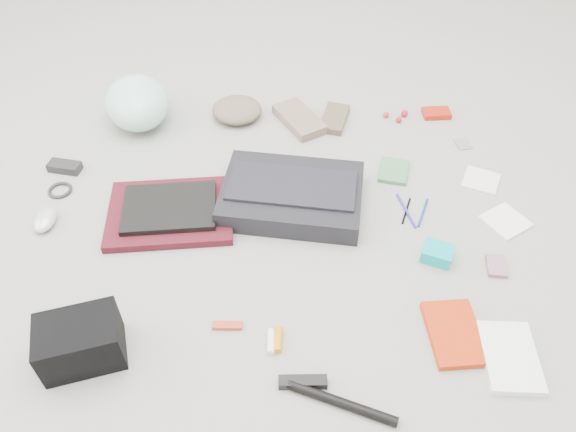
{
  "coord_description": "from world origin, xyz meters",
  "views": [
    {
      "loc": [
        -0.04,
        -1.22,
        1.3
      ],
      "look_at": [
        0.0,
        0.0,
        0.05
      ],
      "focal_mm": 35.0,
      "sensor_mm": 36.0,
      "label": 1
    }
  ],
  "objects_px": {
    "messenger_bag": "(292,196)",
    "laptop": "(169,207)",
    "book_red": "(454,333)",
    "camera_bag": "(80,342)",
    "bike_helmet": "(137,103)",
    "accordion_wallet": "(437,254)"
  },
  "relations": [
    {
      "from": "messenger_bag",
      "to": "laptop",
      "type": "relative_size",
      "value": 1.53
    },
    {
      "from": "laptop",
      "to": "book_red",
      "type": "bearing_deg",
      "value": -33.73
    },
    {
      "from": "camera_bag",
      "to": "book_red",
      "type": "height_order",
      "value": "camera_bag"
    },
    {
      "from": "bike_helmet",
      "to": "camera_bag",
      "type": "relative_size",
      "value": 1.45
    },
    {
      "from": "messenger_bag",
      "to": "book_red",
      "type": "distance_m",
      "value": 0.67
    },
    {
      "from": "book_red",
      "to": "accordion_wallet",
      "type": "height_order",
      "value": "accordion_wallet"
    },
    {
      "from": "accordion_wallet",
      "to": "messenger_bag",
      "type": "bearing_deg",
      "value": 174.02
    },
    {
      "from": "laptop",
      "to": "bike_helmet",
      "type": "distance_m",
      "value": 0.55
    },
    {
      "from": "laptop",
      "to": "accordion_wallet",
      "type": "height_order",
      "value": "laptop"
    },
    {
      "from": "laptop",
      "to": "bike_helmet",
      "type": "relative_size",
      "value": 1.0
    },
    {
      "from": "bike_helmet",
      "to": "book_red",
      "type": "distance_m",
      "value": 1.4
    },
    {
      "from": "bike_helmet",
      "to": "book_red",
      "type": "bearing_deg",
      "value": -62.02
    },
    {
      "from": "laptop",
      "to": "camera_bag",
      "type": "xyz_separation_m",
      "value": [
        -0.16,
        -0.51,
        0.03
      ]
    },
    {
      "from": "messenger_bag",
      "to": "bike_helmet",
      "type": "xyz_separation_m",
      "value": [
        -0.57,
        0.47,
        0.05
      ]
    },
    {
      "from": "messenger_bag",
      "to": "camera_bag",
      "type": "xyz_separation_m",
      "value": [
        -0.55,
        -0.55,
        0.03
      ]
    },
    {
      "from": "messenger_bag",
      "to": "bike_helmet",
      "type": "relative_size",
      "value": 1.54
    },
    {
      "from": "bike_helmet",
      "to": "accordion_wallet",
      "type": "distance_m",
      "value": 1.23
    },
    {
      "from": "messenger_bag",
      "to": "bike_helmet",
      "type": "height_order",
      "value": "bike_helmet"
    },
    {
      "from": "book_red",
      "to": "laptop",
      "type": "bearing_deg",
      "value": 146.71
    },
    {
      "from": "bike_helmet",
      "to": "book_red",
      "type": "height_order",
      "value": "bike_helmet"
    },
    {
      "from": "accordion_wallet",
      "to": "laptop",
      "type": "bearing_deg",
      "value": -169.79
    },
    {
      "from": "messenger_bag",
      "to": "book_red",
      "type": "height_order",
      "value": "messenger_bag"
    }
  ]
}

